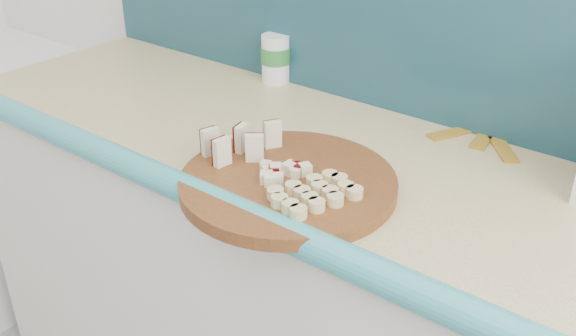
{
  "coord_description": "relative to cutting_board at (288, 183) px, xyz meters",
  "views": [
    {
      "loc": [
        0.69,
        0.49,
        1.53
      ],
      "look_at": [
        0.03,
        1.32,
        0.96
      ],
      "focal_mm": 40.0,
      "sensor_mm": 36.0,
      "label": 1
    }
  ],
  "objects": [
    {
      "name": "banana_slices",
      "position": [
        0.08,
        -0.03,
        0.02
      ],
      "size": [
        0.14,
        0.17,
        0.02
      ],
      "color": "#D4BD81",
      "rests_on": "cutting_board"
    },
    {
      "name": "backsplash",
      "position": [
        0.07,
        0.46,
        0.24
      ],
      "size": [
        2.2,
        0.02,
        0.5
      ],
      "primitive_type": "cube",
      "color": "teal",
      "rests_on": "kitchen_counter"
    },
    {
      "name": "cutting_board",
      "position": [
        0.0,
        0.0,
        0.0
      ],
      "size": [
        0.53,
        0.53,
        0.03
      ],
      "primitive_type": "cylinder",
      "rotation": [
        0.0,
        0.0,
        -0.35
      ],
      "color": "#4D2B10",
      "rests_on": "kitchen_counter"
    },
    {
      "name": "apple_chunks",
      "position": [
        -0.02,
        0.01,
        0.02
      ],
      "size": [
        0.07,
        0.07,
        0.02
      ],
      "color": "#FBF1C8",
      "rests_on": "cutting_board"
    },
    {
      "name": "porcelain_fixture",
      "position": [
        -1.48,
        0.17,
        -0.52
      ],
      "size": [
        0.7,
        0.72,
        0.84
      ],
      "color": "white",
      "rests_on": "ground"
    },
    {
      "name": "canister",
      "position": [
        -0.38,
        0.44,
        0.05
      ],
      "size": [
        0.08,
        0.08,
        0.13
      ],
      "rotation": [
        0.0,
        0.0,
        -0.32
      ],
      "color": "white",
      "rests_on": "kitchen_counter"
    },
    {
      "name": "kitchen_counter",
      "position": [
        0.07,
        0.18,
        -0.47
      ],
      "size": [
        2.2,
        0.63,
        0.91
      ],
      "color": "silver",
      "rests_on": "ground"
    },
    {
      "name": "apple_wedges",
      "position": [
        -0.13,
        0.01,
        0.04
      ],
      "size": [
        0.12,
        0.16,
        0.06
      ],
      "color": "beige",
      "rests_on": "cutting_board"
    },
    {
      "name": "banana_peel",
      "position": [
        0.2,
        0.44,
        -0.01
      ],
      "size": [
        0.21,
        0.18,
        0.01
      ],
      "rotation": [
        0.0,
        0.0,
        -0.03
      ],
      "color": "gold",
      "rests_on": "kitchen_counter"
    }
  ]
}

